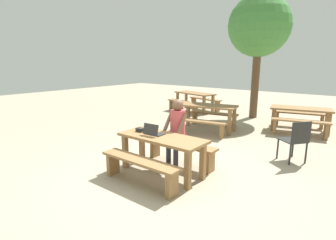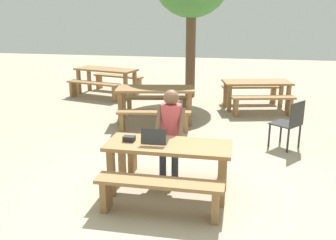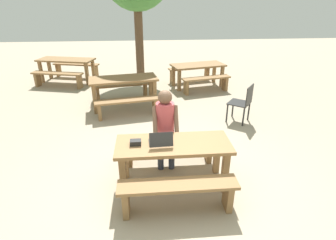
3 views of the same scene
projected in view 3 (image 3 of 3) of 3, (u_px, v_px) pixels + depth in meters
The scene contains 17 objects.
ground_plane at pixel (173, 183), 4.11m from camera, with size 30.00×30.00×0.00m, color tan.
picnic_table_front at pixel (173, 150), 3.87m from camera, with size 1.65×0.66×0.71m.
bench_near at pixel (178, 191), 3.45m from camera, with size 1.55×0.30×0.45m.
bench_far at pixel (170, 145), 4.50m from camera, with size 1.55×0.30×0.45m.
laptop at pixel (161, 141), 3.76m from camera, with size 0.34×0.28×0.22m.
small_pouch at pixel (136, 143), 3.76m from camera, with size 0.16×0.11×0.07m.
person_seated at pixel (165, 123), 4.28m from camera, with size 0.41×0.41×1.31m.
plastic_chair at pixel (243, 102), 5.95m from camera, with size 0.62×0.62×0.88m.
picnic_table_mid at pixel (66, 63), 8.80m from camera, with size 1.92×1.12×0.76m.
bench_mid_south at pixel (58, 77), 8.35m from camera, with size 1.65×0.69×0.47m.
bench_mid_north at pixel (76, 67), 9.48m from camera, with size 1.65×0.69×0.47m.
picnic_table_rear at pixel (124, 83), 6.72m from camera, with size 1.78×1.00×0.77m.
bench_rear_south at pixel (128, 104), 6.29m from camera, with size 1.54×0.56×0.43m.
bench_rear_north at pixel (122, 88), 7.41m from camera, with size 1.54×0.56×0.43m.
picnic_table_distant at pixel (198, 68), 8.35m from camera, with size 1.76×1.09×0.71m.
bench_distant_south at pixel (206, 81), 7.90m from camera, with size 1.50×0.62×0.46m.
bench_distant_north at pixel (190, 71), 9.00m from camera, with size 1.50×0.62×0.46m.
Camera 3 is at (-0.36, -3.31, 2.61)m, focal length 28.56 mm.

